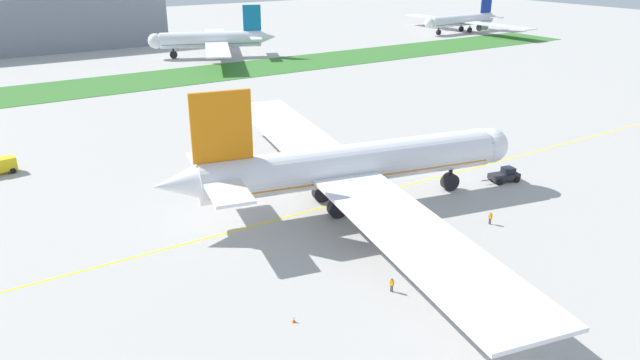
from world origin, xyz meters
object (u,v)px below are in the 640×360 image
at_px(service_truck_fuel_bowser, 282,127).
at_px(parked_airliner_far_outer, 463,20).
at_px(airliner_foreground, 347,166).
at_px(ground_crew_marshaller_front, 403,204).
at_px(ground_crew_wingwalker_starboard, 490,217).
at_px(traffic_cone_near_nose, 294,320).
at_px(ground_crew_wingwalker_port, 392,284).
at_px(service_truck_catering_van, 1,165).
at_px(pushback_tug, 505,175).
at_px(parked_airliner_far_right, 213,40).

relative_size(service_truck_fuel_bowser, parked_airliner_far_outer, 0.08).
xyz_separation_m(airliner_foreground, ground_crew_marshaller_front, (5.53, -5.38, -4.96)).
bearing_deg(ground_crew_marshaller_front, service_truck_fuel_bowser, 85.00).
xyz_separation_m(airliner_foreground, ground_crew_wingwalker_starboard, (12.28, -14.82, -4.97)).
xyz_separation_m(airliner_foreground, traffic_cone_near_nose, (-20.14, -19.75, -5.69)).
xyz_separation_m(ground_crew_wingwalker_port, traffic_cone_near_nose, (-11.35, 0.83, -0.66)).
bearing_deg(service_truck_catering_van, ground_crew_wingwalker_port, -63.80).
relative_size(ground_crew_marshaller_front, service_truck_fuel_bowser, 0.33).
distance_m(ground_crew_wingwalker_port, service_truck_catering_van, 67.62).
bearing_deg(airliner_foreground, service_truck_fuel_bowser, 75.29).
distance_m(pushback_tug, service_truck_catering_van, 78.92).
bearing_deg(ground_crew_wingwalker_port, service_truck_fuel_bowser, 72.03).
bearing_deg(pushback_tug, parked_airliner_far_outer, 46.76).
distance_m(service_truck_catering_van, parked_airliner_far_outer, 201.18).
bearing_deg(ground_crew_wingwalker_starboard, ground_crew_wingwalker_port, -164.70).
height_order(service_truck_fuel_bowser, parked_airliner_far_right, parked_airliner_far_right).
bearing_deg(ground_crew_wingwalker_port, service_truck_catering_van, 116.20).
height_order(traffic_cone_near_nose, parked_airliner_far_outer, parked_airliner_far_outer).
distance_m(ground_crew_wingwalker_starboard, service_truck_catering_van, 74.89).
bearing_deg(service_truck_fuel_bowser, ground_crew_wingwalker_port, -107.97).
xyz_separation_m(ground_crew_wingwalker_port, service_truck_catering_van, (-29.86, 60.67, 0.46)).
height_order(pushback_tug, traffic_cone_near_nose, pushback_tug).
height_order(service_truck_fuel_bowser, service_truck_catering_van, service_truck_fuel_bowser).
relative_size(pushback_tug, service_truck_catering_van, 1.38).
bearing_deg(pushback_tug, service_truck_fuel_bowser, 113.03).
relative_size(service_truck_catering_van, parked_airliner_far_right, 0.08).
height_order(parked_airliner_far_right, parked_airliner_far_outer, parked_airliner_far_right).
bearing_deg(traffic_cone_near_nose, ground_crew_wingwalker_port, -4.16).
xyz_separation_m(airliner_foreground, service_truck_fuel_bowser, (9.00, 34.29, -4.44)).
relative_size(airliner_foreground, parked_airliner_far_right, 1.33).
bearing_deg(pushback_tug, ground_crew_marshaller_front, -179.99).
bearing_deg(ground_crew_wingwalker_port, ground_crew_marshaller_front, 46.71).
bearing_deg(traffic_cone_near_nose, parked_airliner_far_right, 69.46).
relative_size(pushback_tug, traffic_cone_near_nose, 11.07).
height_order(pushback_tug, service_truck_fuel_bowser, service_truck_fuel_bowser).
relative_size(service_truck_fuel_bowser, parked_airliner_far_right, 0.08).
height_order(service_truck_catering_van, parked_airliner_far_right, parked_airliner_far_right).
distance_m(ground_crew_wingwalker_port, service_truck_fuel_bowser, 57.68).
relative_size(ground_crew_marshaller_front, traffic_cone_near_nose, 2.89).
bearing_deg(service_truck_fuel_bowser, parked_airliner_far_right, 74.73).
distance_m(airliner_foreground, ground_crew_wingwalker_starboard, 19.88).
xyz_separation_m(ground_crew_wingwalker_port, parked_airliner_far_right, (41.67, 142.32, 4.58)).
distance_m(ground_crew_wingwalker_port, traffic_cone_near_nose, 11.40).
height_order(ground_crew_wingwalker_starboard, service_truck_catering_van, service_truck_catering_van).
xyz_separation_m(service_truck_fuel_bowser, parked_airliner_far_right, (23.88, 87.45, 3.98)).
bearing_deg(ground_crew_wingwalker_starboard, service_truck_fuel_bowser, 93.82).
bearing_deg(parked_airliner_far_outer, service_truck_fuel_bowser, -147.35).
distance_m(parked_airliner_far_right, parked_airliner_far_outer, 112.37).
distance_m(ground_crew_wingwalker_port, parked_airliner_far_right, 148.36).
height_order(ground_crew_wingwalker_port, service_truck_fuel_bowser, service_truck_fuel_bowser).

